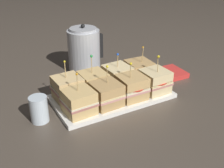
{
  "coord_description": "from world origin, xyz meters",
  "views": [
    {
      "loc": [
        -0.5,
        -0.91,
        0.6
      ],
      "look_at": [
        0.0,
        0.0,
        0.07
      ],
      "focal_mm": 45.0,
      "sensor_mm": 36.0,
      "label": 1
    }
  ],
  "objects_px": {
    "sandwich_back_center_left": "(93,83)",
    "sandwich_back_far_right": "(139,71)",
    "sandwich_front_far_right": "(155,81)",
    "serving_platter": "(112,96)",
    "drinking_glass": "(39,109)",
    "sandwich_back_far_left": "(68,88)",
    "sandwich_front_far_left": "(79,102)",
    "sandwich_front_center_right": "(132,87)",
    "sandwich_front_center_left": "(106,94)",
    "kettle_steel": "(84,50)",
    "sandwich_back_center_right": "(117,76)",
    "napkin_stack": "(170,73)"
  },
  "relations": [
    {
      "from": "sandwich_front_center_left",
      "to": "sandwich_front_far_right",
      "type": "xyz_separation_m",
      "value": [
        0.23,
        -0.0,
        0.0
      ]
    },
    {
      "from": "sandwich_front_center_left",
      "to": "serving_platter",
      "type": "bearing_deg",
      "value": 45.66
    },
    {
      "from": "kettle_steel",
      "to": "sandwich_front_far_right",
      "type": "bearing_deg",
      "value": -68.39
    },
    {
      "from": "sandwich_front_center_right",
      "to": "sandwich_back_center_left",
      "type": "height_order",
      "value": "sandwich_back_center_left"
    },
    {
      "from": "sandwich_back_center_left",
      "to": "drinking_glass",
      "type": "bearing_deg",
      "value": -163.75
    },
    {
      "from": "sandwich_back_far_left",
      "to": "sandwich_back_center_left",
      "type": "xyz_separation_m",
      "value": [
        0.11,
        -0.0,
        -0.0
      ]
    },
    {
      "from": "sandwich_back_far_left",
      "to": "sandwich_back_center_left",
      "type": "height_order",
      "value": "sandwich_back_center_left"
    },
    {
      "from": "sandwich_back_far_left",
      "to": "sandwich_back_far_right",
      "type": "xyz_separation_m",
      "value": [
        0.35,
        -0.0,
        -0.0
      ]
    },
    {
      "from": "sandwich_front_center_right",
      "to": "sandwich_back_center_right",
      "type": "height_order",
      "value": "sandwich_front_center_right"
    },
    {
      "from": "sandwich_front_far_right",
      "to": "sandwich_back_far_left",
      "type": "relative_size",
      "value": 1.0
    },
    {
      "from": "sandwich_back_far_right",
      "to": "drinking_glass",
      "type": "bearing_deg",
      "value": -171.34
    },
    {
      "from": "sandwich_front_far_left",
      "to": "sandwich_back_center_right",
      "type": "bearing_deg",
      "value": 26.6
    },
    {
      "from": "sandwich_front_far_right",
      "to": "sandwich_back_far_left",
      "type": "height_order",
      "value": "same"
    },
    {
      "from": "sandwich_back_center_left",
      "to": "sandwich_back_far_right",
      "type": "relative_size",
      "value": 1.01
    },
    {
      "from": "sandwich_front_far_right",
      "to": "sandwich_front_far_left",
      "type": "bearing_deg",
      "value": 179.83
    },
    {
      "from": "kettle_steel",
      "to": "napkin_stack",
      "type": "height_order",
      "value": "kettle_steel"
    },
    {
      "from": "sandwich_front_far_left",
      "to": "drinking_glass",
      "type": "height_order",
      "value": "sandwich_front_far_left"
    },
    {
      "from": "sandwich_back_center_right",
      "to": "sandwich_back_far_right",
      "type": "distance_m",
      "value": 0.11
    },
    {
      "from": "sandwich_front_far_right",
      "to": "serving_platter",
      "type": "bearing_deg",
      "value": 161.12
    },
    {
      "from": "sandwich_front_center_left",
      "to": "sandwich_back_center_left",
      "type": "height_order",
      "value": "sandwich_back_center_left"
    },
    {
      "from": "serving_platter",
      "to": "kettle_steel",
      "type": "xyz_separation_m",
      "value": [
        0.02,
        0.33,
        0.1
      ]
    },
    {
      "from": "sandwich_back_center_left",
      "to": "serving_platter",
      "type": "bearing_deg",
      "value": -43.63
    },
    {
      "from": "sandwich_back_center_right",
      "to": "serving_platter",
      "type": "bearing_deg",
      "value": -135.61
    },
    {
      "from": "sandwich_front_center_left",
      "to": "sandwich_back_far_right",
      "type": "distance_m",
      "value": 0.26
    },
    {
      "from": "drinking_glass",
      "to": "napkin_stack",
      "type": "xyz_separation_m",
      "value": [
        0.68,
        0.08,
        -0.04
      ]
    },
    {
      "from": "sandwich_back_far_right",
      "to": "sandwich_back_far_left",
      "type": "bearing_deg",
      "value": 179.85
    },
    {
      "from": "sandwich_back_center_left",
      "to": "sandwich_back_far_left",
      "type": "bearing_deg",
      "value": 179.55
    },
    {
      "from": "kettle_steel",
      "to": "sandwich_front_center_right",
      "type": "bearing_deg",
      "value": -84.46
    },
    {
      "from": "sandwich_back_center_right",
      "to": "sandwich_back_far_left",
      "type": "bearing_deg",
      "value": 179.87
    },
    {
      "from": "sandwich_back_far_left",
      "to": "sandwich_front_far_left",
      "type": "bearing_deg",
      "value": -90.28
    },
    {
      "from": "sandwich_front_center_right",
      "to": "sandwich_back_center_left",
      "type": "distance_m",
      "value": 0.17
    },
    {
      "from": "sandwich_back_center_right",
      "to": "napkin_stack",
      "type": "height_order",
      "value": "sandwich_back_center_right"
    },
    {
      "from": "drinking_glass",
      "to": "sandwich_back_center_right",
      "type": "bearing_deg",
      "value": 11.31
    },
    {
      "from": "drinking_glass",
      "to": "sandwich_front_far_right",
      "type": "bearing_deg",
      "value": -5.01
    },
    {
      "from": "drinking_glass",
      "to": "napkin_stack",
      "type": "distance_m",
      "value": 0.68
    },
    {
      "from": "sandwich_back_center_left",
      "to": "kettle_steel",
      "type": "bearing_deg",
      "value": 73.31
    },
    {
      "from": "sandwich_back_center_right",
      "to": "kettle_steel",
      "type": "bearing_deg",
      "value": 97.73
    },
    {
      "from": "sandwich_front_center_left",
      "to": "sandwich_front_center_right",
      "type": "height_order",
      "value": "sandwich_front_center_left"
    },
    {
      "from": "serving_platter",
      "to": "sandwich_back_far_left",
      "type": "bearing_deg",
      "value": 161.53
    },
    {
      "from": "napkin_stack",
      "to": "sandwich_back_center_left",
      "type": "bearing_deg",
      "value": -179.54
    },
    {
      "from": "sandwich_front_far_right",
      "to": "kettle_steel",
      "type": "bearing_deg",
      "value": 111.61
    },
    {
      "from": "sandwich_front_far_right",
      "to": "sandwich_back_far_left",
      "type": "bearing_deg",
      "value": 161.32
    },
    {
      "from": "serving_platter",
      "to": "napkin_stack",
      "type": "bearing_deg",
      "value": 9.49
    },
    {
      "from": "sandwich_front_center_right",
      "to": "sandwich_front_center_left",
      "type": "bearing_deg",
      "value": 179.78
    },
    {
      "from": "sandwich_front_center_left",
      "to": "sandwich_back_far_right",
      "type": "relative_size",
      "value": 0.97
    },
    {
      "from": "sandwich_back_far_left",
      "to": "sandwich_back_center_right",
      "type": "distance_m",
      "value": 0.23
    },
    {
      "from": "sandwich_back_center_left",
      "to": "sandwich_front_far_left",
      "type": "bearing_deg",
      "value": -134.52
    },
    {
      "from": "sandwich_front_far_left",
      "to": "napkin_stack",
      "type": "height_order",
      "value": "sandwich_front_far_left"
    },
    {
      "from": "sandwich_front_far_left",
      "to": "sandwich_front_center_right",
      "type": "bearing_deg",
      "value": -0.02
    },
    {
      "from": "sandwich_back_far_left",
      "to": "sandwich_front_center_left",
      "type": "bearing_deg",
      "value": -45.14
    }
  ]
}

